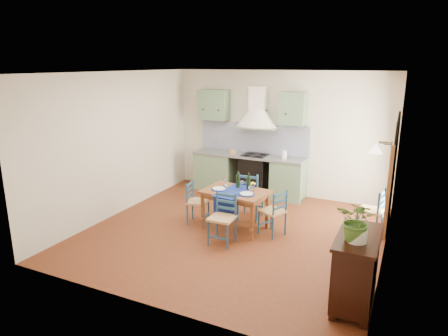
{
  "coord_description": "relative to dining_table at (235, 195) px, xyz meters",
  "views": [
    {
      "loc": [
        2.69,
        -6.08,
        2.95
      ],
      "look_at": [
        -0.33,
        0.3,
        1.09
      ],
      "focal_mm": 32.0,
      "sensor_mm": 36.0,
      "label": 1
    }
  ],
  "objects": [
    {
      "name": "chair_spare",
      "position": [
        2.28,
        0.81,
        -0.21
      ],
      "size": [
        0.46,
        0.46,
        0.84
      ],
      "color": "navy",
      "rests_on": "ground"
    },
    {
      "name": "sideboard",
      "position": [
        2.31,
        -1.54,
        -0.13
      ],
      "size": [
        0.5,
        1.05,
        0.94
      ],
      "color": "black",
      "rests_on": "ground"
    },
    {
      "name": "ceiling",
      "position": [
        0.05,
        -0.17,
        2.16
      ],
      "size": [
        5.0,
        5.0,
        0.01
      ],
      "primitive_type": "cube",
      "color": "white",
      "rests_on": "back_wall"
    },
    {
      "name": "chair_near",
      "position": [
        0.06,
        -0.65,
        -0.19
      ],
      "size": [
        0.41,
        0.41,
        0.87
      ],
      "color": "navy",
      "rests_on": "ground"
    },
    {
      "name": "chair_far",
      "position": [
        0.07,
        0.57,
        -0.15
      ],
      "size": [
        0.46,
        0.46,
        0.95
      ],
      "color": "navy",
      "rests_on": "ground"
    },
    {
      "name": "back_wall",
      "position": [
        -0.42,
        2.12,
        0.41
      ],
      "size": [
        5.0,
        0.96,
        2.8
      ],
      "color": "beige",
      "rests_on": "ground"
    },
    {
      "name": "chair_left",
      "position": [
        -0.76,
        -0.08,
        -0.22
      ],
      "size": [
        0.45,
        0.45,
        0.81
      ],
      "color": "navy",
      "rests_on": "ground"
    },
    {
      "name": "chair_right",
      "position": [
        0.73,
        0.02,
        -0.21
      ],
      "size": [
        0.51,
        0.51,
        0.83
      ],
      "color": "navy",
      "rests_on": "ground"
    },
    {
      "name": "right_wall",
      "position": [
        2.54,
        0.1,
        0.7
      ],
      "size": [
        0.26,
        5.0,
        2.8
      ],
      "color": "beige",
      "rests_on": "ground"
    },
    {
      "name": "dining_table",
      "position": [
        0.0,
        0.0,
        0.0
      ],
      "size": [
        1.2,
        0.92,
        1.04
      ],
      "color": "brown",
      "rests_on": "ground"
    },
    {
      "name": "floor",
      "position": [
        0.05,
        -0.17,
        -0.64
      ],
      "size": [
        5.0,
        5.0,
        0.0
      ],
      "primitive_type": "plane",
      "color": "#4E2410",
      "rests_on": "ground"
    },
    {
      "name": "potted_plant",
      "position": [
        2.3,
        -1.72,
        0.55
      ],
      "size": [
        0.55,
        0.51,
        0.51
      ],
      "primitive_type": "imported",
      "rotation": [
        0.0,
        0.0,
        -0.29
      ],
      "color": "#447128",
      "rests_on": "sideboard"
    },
    {
      "name": "left_wall",
      "position": [
        -2.45,
        -0.17,
        0.76
      ],
      "size": [
        0.04,
        5.0,
        2.8
      ],
      "primitive_type": "cube",
      "color": "beige",
      "rests_on": "ground"
    }
  ]
}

